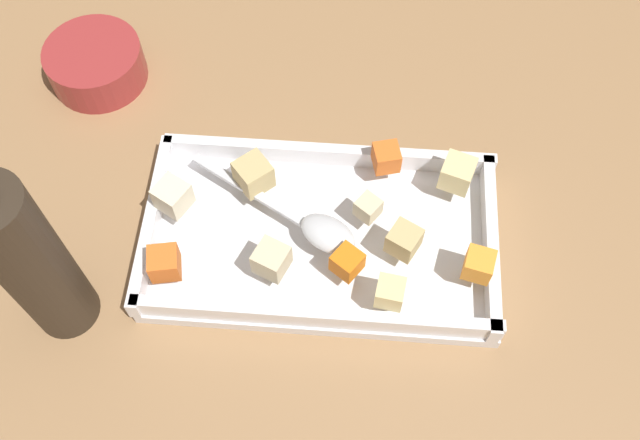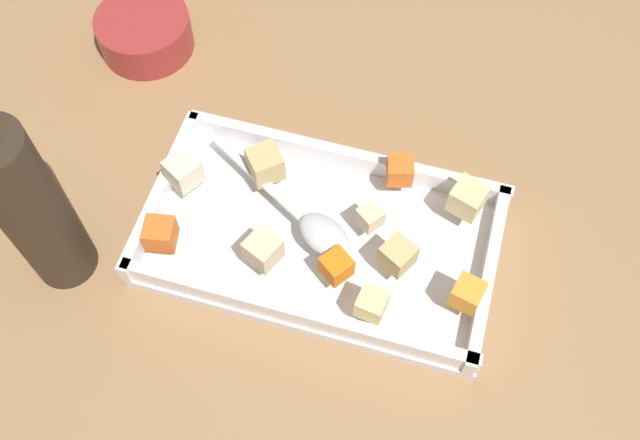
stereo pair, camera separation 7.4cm
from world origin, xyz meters
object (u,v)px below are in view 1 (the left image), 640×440
at_px(pepper_mill, 31,263).
at_px(baking_dish, 320,238).
at_px(serving_spoon, 317,228).
at_px(small_prep_bowl, 96,64).

bearing_deg(pepper_mill, baking_dish, -159.05).
bearing_deg(serving_spoon, small_prep_bowl, -7.41).
bearing_deg(pepper_mill, small_prep_bowl, -83.43).
xyz_separation_m(baking_dish, serving_spoon, (0.00, 0.01, 0.04)).
height_order(serving_spoon, pepper_mill, pepper_mill).
relative_size(serving_spoon, small_prep_bowl, 1.62).
bearing_deg(baking_dish, small_prep_bowl, -36.15).
relative_size(serving_spoon, pepper_mill, 0.77).
height_order(baking_dish, serving_spoon, serving_spoon).
distance_m(baking_dish, serving_spoon, 0.04).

